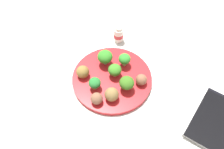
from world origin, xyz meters
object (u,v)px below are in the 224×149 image
broccoli_floret_back_right (95,83)px  meatball_mid_left (83,72)px  meatball_back_right (113,94)px  meatball_front_left (141,80)px  plate (112,79)px  broccoli_floret_front_left (125,59)px  broccoli_floret_near_rim (105,57)px  napkin (111,146)px  knife (105,147)px  meatball_center (97,99)px  broccoli_floret_far_rim (115,70)px  broccoli_floret_mid_right (127,83)px  yogurt_bottle (118,34)px  fork (117,148)px

broccoli_floret_back_right → meatball_mid_left: (-0.05, -0.04, -0.01)m
meatball_back_right → meatball_front_left: size_ratio=1.20×
plate → broccoli_floret_back_right: size_ratio=6.16×
broccoli_floret_back_right → meatball_front_left: bearing=97.6°
plate → broccoli_floret_front_left: broccoli_floret_front_left is taller
broccoli_floret_near_rim → broccoli_floret_back_right: (0.11, -0.03, -0.01)m
napkin → knife: size_ratio=1.17×
meatball_center → napkin: size_ratio=0.24×
broccoli_floret_back_right → napkin: size_ratio=0.27×
meatball_mid_left → plate: bearing=85.4°
broccoli_floret_far_rim → meatball_back_right: broccoli_floret_far_rim is taller
broccoli_floret_front_left → broccoli_floret_far_rim: bearing=-36.4°
broccoli_floret_back_right → broccoli_floret_far_rim: broccoli_floret_far_rim is taller
broccoli_floret_mid_right → meatball_mid_left: 0.16m
meatball_front_left → yogurt_bottle: yogurt_bottle is taller
meatball_mid_left → fork: meatball_mid_left is taller
broccoli_floret_mid_right → broccoli_floret_front_left: broccoli_floret_mid_right is taller
broccoli_floret_back_right → napkin: broccoli_floret_back_right is taller
broccoli_floret_far_rim → broccoli_floret_mid_right: bearing=35.4°
napkin → meatball_back_right: bearing=179.1°
meatball_center → yogurt_bottle: (-0.29, 0.07, -0.01)m
meatball_front_left → meatball_center: bearing=-62.9°
napkin → yogurt_bottle: yogurt_bottle is taller
meatball_mid_left → fork: 0.29m
broccoli_floret_back_right → knife: size_ratio=0.31×
meatball_center → napkin: bearing=18.9°
meatball_mid_left → meatball_center: size_ratio=1.12×
broccoli_floret_near_rim → meatball_front_left: size_ratio=1.50×
meatball_back_right → broccoli_floret_far_rim: bearing=176.6°
broccoli_floret_back_right → broccoli_floret_front_left: 0.14m
broccoli_floret_front_left → napkin: bearing=-8.1°
fork → meatball_mid_left: bearing=-155.1°
broccoli_floret_mid_right → napkin: bearing=-13.6°
meatball_front_left → fork: (0.23, -0.08, -0.03)m
broccoli_floret_near_rim → meatball_center: 0.16m
yogurt_bottle → napkin: bearing=-2.8°
broccoli_floret_far_rim → broccoli_floret_front_left: (-0.05, 0.03, 0.00)m
meatball_center → meatball_front_left: same height
meatball_center → knife: 0.16m
broccoli_floret_back_right → fork: size_ratio=0.38×
broccoli_floret_back_right → meatball_center: bearing=8.9°
meatball_center → yogurt_bottle: size_ratio=0.59×
meatball_back_right → meatball_center: 0.05m
broccoli_floret_mid_right → knife: (0.20, -0.07, -0.04)m
broccoli_floret_mid_right → fork: broccoli_floret_mid_right is taller
fork → yogurt_bottle: bearing=179.5°
broccoli_floret_near_rim → meatball_center: size_ratio=1.47×
napkin → broccoli_floret_mid_right: bearing=166.4°
napkin → yogurt_bottle: size_ratio=2.49×
broccoli_floret_front_left → meatball_back_right: 0.15m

